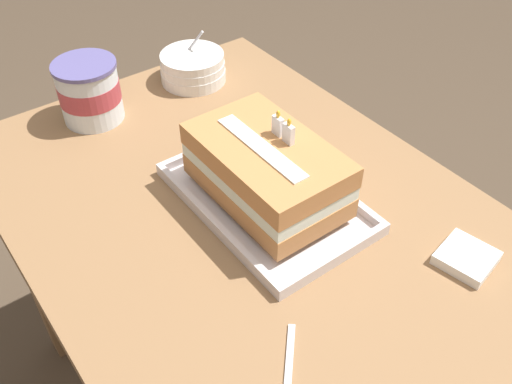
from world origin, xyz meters
TOP-DOWN VIEW (x-y plane):
  - dining_table at (0.00, 0.00)m, footprint 1.05×0.74m
  - foil_tray at (0.01, 0.04)m, footprint 0.37×0.23m
  - birthday_cake at (0.01, 0.04)m, footprint 0.27×0.17m
  - bowl_stack at (-0.42, 0.15)m, footprint 0.15×0.15m
  - ice_cream_tub at (-0.41, -0.09)m, footprint 0.13×0.13m
  - napkin_pile at (0.31, 0.21)m, footprint 0.10×0.10m

SIDE VIEW (x-z plane):
  - dining_table at x=0.00m, z-range 0.25..0.97m
  - foil_tray at x=0.01m, z-range 0.72..0.74m
  - napkin_pile at x=0.31m, z-range 0.72..0.74m
  - bowl_stack at x=-0.42m, z-range 0.70..0.81m
  - ice_cream_tub at x=-0.41m, z-range 0.72..0.85m
  - birthday_cake at x=0.01m, z-range 0.72..0.87m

